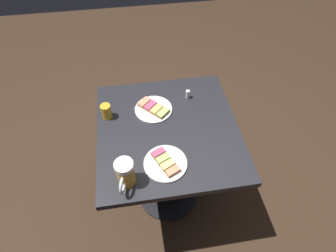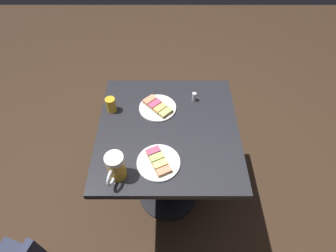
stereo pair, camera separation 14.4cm
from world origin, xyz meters
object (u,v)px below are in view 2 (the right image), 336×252
(plate_far, at_px, (158,162))
(beer_glass_small, at_px, (111,105))
(plate_near, at_px, (157,107))
(beer_mug, at_px, (115,167))
(salt_shaker, at_px, (194,97))

(plate_far, distance_m, beer_glass_small, 0.45)
(plate_near, relative_size, plate_far, 1.00)
(plate_far, bearing_deg, beer_mug, 109.99)
(beer_glass_small, bearing_deg, beer_mug, -168.76)
(plate_far, xyz_separation_m, beer_mug, (-0.07, 0.19, 0.06))
(beer_glass_small, bearing_deg, plate_far, -142.35)
(plate_near, relative_size, salt_shaker, 3.96)
(plate_far, height_order, beer_glass_small, beer_glass_small)
(plate_near, xyz_separation_m, plate_far, (-0.37, -0.01, -0.00))
(beer_mug, relative_size, beer_glass_small, 1.71)
(beer_mug, distance_m, salt_shaker, 0.64)
(beer_mug, bearing_deg, plate_far, -70.01)
(beer_mug, height_order, salt_shaker, beer_mug)
(plate_far, relative_size, beer_glass_small, 2.45)
(plate_near, xyz_separation_m, salt_shaker, (0.07, -0.21, 0.02))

